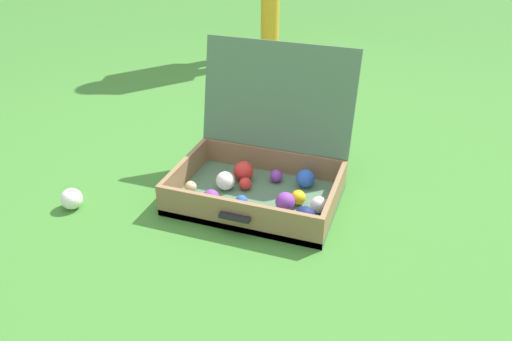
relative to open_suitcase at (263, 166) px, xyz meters
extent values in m
plane|color=#3D7A2D|center=(0.00, -0.11, -0.12)|extent=(16.00, 16.00, 0.00)
cube|color=#4C7051|center=(-0.01, -0.07, -0.10)|extent=(0.61, 0.42, 0.03)
cube|color=olive|center=(-0.30, -0.07, -0.05)|extent=(0.02, 0.42, 0.12)
cube|color=olive|center=(0.29, -0.07, -0.05)|extent=(0.02, 0.42, 0.12)
cube|color=olive|center=(-0.01, -0.27, -0.05)|extent=(0.57, 0.02, 0.12)
cube|color=olive|center=(-0.01, 0.13, -0.05)|extent=(0.57, 0.02, 0.12)
cube|color=#4C7051|center=(-0.01, 0.19, 0.21)|extent=(0.61, 0.11, 0.41)
cube|color=black|center=(-0.01, -0.29, -0.05)|extent=(0.11, 0.02, 0.02)
sphere|color=navy|center=(0.21, -0.19, -0.05)|extent=(0.07, 0.07, 0.07)
sphere|color=#D1B784|center=(-0.25, -0.13, -0.07)|extent=(0.05, 0.05, 0.05)
sphere|color=purple|center=(0.12, -0.13, -0.05)|extent=(0.07, 0.07, 0.07)
sphere|color=red|center=(-0.09, 0.02, -0.05)|extent=(0.08, 0.08, 0.08)
sphere|color=purple|center=(-0.14, -0.18, -0.06)|extent=(0.06, 0.06, 0.06)
sphere|color=red|center=(-0.06, -0.04, -0.07)|extent=(0.05, 0.05, 0.05)
sphere|color=blue|center=(0.15, 0.06, -0.06)|extent=(0.07, 0.07, 0.07)
sphere|color=blue|center=(-0.03, -0.16, -0.07)|extent=(0.05, 0.05, 0.05)
sphere|color=yellow|center=(0.16, -0.07, -0.06)|extent=(0.05, 0.05, 0.05)
sphere|color=purple|center=(0.04, 0.05, -0.07)|extent=(0.05, 0.05, 0.05)
sphere|color=white|center=(0.24, -0.10, -0.06)|extent=(0.06, 0.06, 0.06)
sphere|color=white|center=(-0.13, -0.06, -0.05)|extent=(0.07, 0.07, 0.07)
sphere|color=white|center=(-0.63, -0.34, -0.08)|extent=(0.08, 0.08, 0.08)
camera|label=1|loc=(0.51, -1.56, 0.93)|focal=34.95mm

